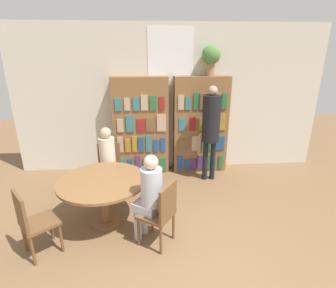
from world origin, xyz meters
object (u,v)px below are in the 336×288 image
chair_near_camera (32,220)px  seated_reader_right (149,193)px  chair_left_side (109,165)px  chair_far_side (161,211)px  bookshelf_left (141,126)px  flower_vase (211,57)px  librarian_standing (211,123)px  bookshelf_right (200,125)px  seated_reader_left (107,158)px  reading_table (103,186)px

chair_near_camera → seated_reader_right: (1.43, 0.17, 0.21)m
chair_left_side → chair_far_side: same height
bookshelf_left → chair_left_side: size_ratio=2.21×
seated_reader_right → flower_vase: bearing=4.3°
bookshelf_left → chair_near_camera: bearing=-117.9°
bookshelf_left → librarian_standing: size_ratio=1.07×
bookshelf_right → librarian_standing: 0.54m
bookshelf_right → flower_vase: flower_vase is taller
chair_near_camera → seated_reader_left: seated_reader_left is taller
bookshelf_left → flower_vase: 1.95m
bookshelf_right → chair_left_side: bearing=-155.0°
chair_left_side → seated_reader_left: (0.01, -0.18, 0.21)m
reading_table → bookshelf_right: bearing=45.9°
chair_left_side → librarian_standing: bearing=-172.7°
chair_near_camera → seated_reader_right: 1.46m
flower_vase → reading_table: (-1.92, -1.82, -1.75)m
chair_left_side → seated_reader_left: seated_reader_left is taller
flower_vase → chair_near_camera: flower_vase is taller
chair_left_side → chair_near_camera: bearing=63.0°
bookshelf_left → chair_near_camera: bookshelf_left is taller
librarian_standing → seated_reader_left: bearing=-164.7°
bookshelf_left → librarian_standing: (1.34, -0.50, 0.17)m
reading_table → seated_reader_left: 0.81m
chair_left_side → seated_reader_right: bearing=114.1°
chair_near_camera → chair_left_side: 1.74m
bookshelf_right → chair_near_camera: size_ratio=2.21×
flower_vase → chair_near_camera: bearing=-137.7°
seated_reader_left → librarian_standing: (1.90, 0.52, 0.45)m
flower_vase → librarian_standing: flower_vase is taller
chair_far_side → seated_reader_left: 1.60m
chair_near_camera → seated_reader_right: seated_reader_right is taller
flower_vase → seated_reader_left: flower_vase is taller
reading_table → chair_left_side: chair_left_side is taller
chair_far_side → chair_near_camera: bearing=126.0°
chair_far_side → librarian_standing: librarian_standing is taller
bookshelf_right → bookshelf_left: bearing=-180.0°
chair_far_side → seated_reader_right: bearing=90.0°
bookshelf_right → chair_far_side: bearing=-111.8°
chair_far_side → seated_reader_left: bearing=65.9°
bookshelf_right → chair_far_side: size_ratio=2.21×
chair_left_side → flower_vase: bearing=-159.5°
seated_reader_left → seated_reader_right: size_ratio=1.00×
bookshelf_right → seated_reader_left: bookshelf_right is taller
chair_near_camera → bookshelf_left: bearing=113.3°
bookshelf_right → flower_vase: size_ratio=3.49×
seated_reader_left → seated_reader_right: seated_reader_right is taller
chair_left_side → chair_far_side: bearing=117.0°
bookshelf_left → reading_table: size_ratio=1.56×
seated_reader_right → bookshelf_left: bearing=36.9°
librarian_standing → bookshelf_right: bearing=101.6°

